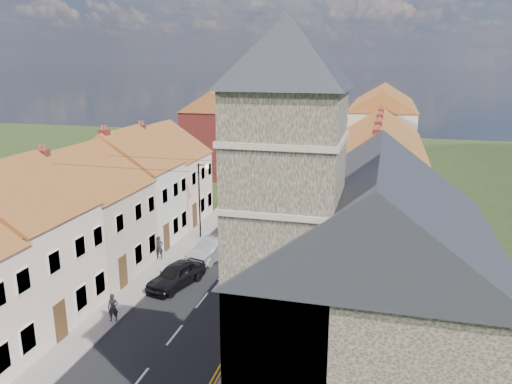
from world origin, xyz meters
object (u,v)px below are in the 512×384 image
Objects in this scene: car_far at (276,184)px; pedestrian_left_b at (159,248)px; lamppost at (200,196)px; pedestrian_left at (113,308)px; church at (361,269)px; car_distant at (287,158)px; pedestrian_right at (264,291)px; car_near at (176,275)px; car_mid at (213,249)px.

car_far is 22.23m from pedestrian_left_b.
lamppost is 13.92m from pedestrian_left.
church is 50.50m from car_distant.
car_near is at bearing -6.97° from pedestrian_right.
car_mid is 2.78× the size of pedestrian_left_b.
car_mid is 8.07m from pedestrian_right.
car_mid is 1.01× the size of car_distant.
car_far is at bearing 82.24° from lamppost.
car_mid is at bearing -88.10° from car_far.
lamppost is at bearing 116.65° from car_near.
lamppost reaches higher than car_distant.
car_near is at bearing 55.49° from pedestrian_left.
lamppost reaches higher than pedestrian_left_b.
lamppost is 1.52× the size of car_far.
church reaches higher than car_distant.
lamppost is at bearing 138.48° from car_mid.
car_mid reaches higher than car_distant.
pedestrian_left is at bearing -85.53° from car_mid.
pedestrian_left_b reaches higher than car_near.
pedestrian_right is (6.03, -1.34, 0.27)m from car_near.
lamppost is at bearing -46.86° from pedestrian_right.
church is at bearing -54.82° from pedestrian_left_b.
church reaches higher than pedestrian_left.
car_distant is 2.54× the size of pedestrian_right.
pedestrian_left_b is at bearing 80.39° from pedestrian_left.
pedestrian_left is 0.87× the size of pedestrian_right.
pedestrian_left is (-2.20, -30.63, 0.33)m from car_far.
pedestrian_left is at bearing -89.47° from car_near.
car_mid is 2.94× the size of pedestrian_left.
pedestrian_right reaches higher than car_near.
car_distant is at bearing -75.01° from pedestrian_right.
church is at bearing -51.70° from lamppost.
pedestrian_right is 1.09× the size of pedestrian_left_b.
pedestrian_left_b reaches higher than car_distant.
church is 3.31× the size of car_distant.
pedestrian_left_b reaches higher than car_far.
church is 8.41× the size of pedestrian_right.
church reaches higher than car_near.
church reaches higher than pedestrian_left_b.
pedestrian_right is (5.28, -6.09, 0.26)m from car_mid.
pedestrian_left is (-0.54, -45.63, 0.27)m from car_distant.
pedestrian_right is 10.14m from pedestrian_left_b.
church is 14.29m from pedestrian_left.
car_mid is at bearing -58.53° from lamppost.
car_far is 2.18× the size of pedestrian_right.
lamppost is at bearing 59.64° from pedestrian_left_b.
lamppost reaches higher than pedestrian_left.
church is 10.05m from pedestrian_right.
pedestrian_right is at bearing 3.75° from car_near.
pedestrian_left_b is (-3.60, -21.94, 0.38)m from car_far.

